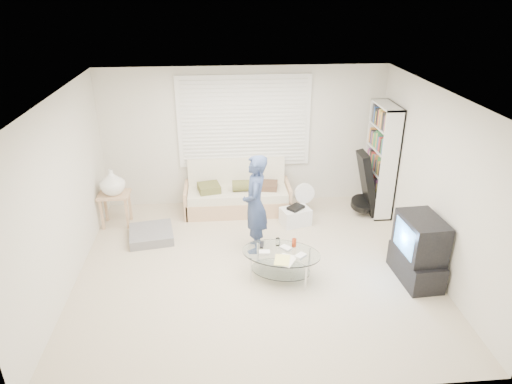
{
  "coord_description": "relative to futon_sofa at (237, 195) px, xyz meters",
  "views": [
    {
      "loc": [
        -0.46,
        -5.51,
        3.77
      ],
      "look_at": [
        0.04,
        0.3,
        1.07
      ],
      "focal_mm": 32.0,
      "sensor_mm": 36.0,
      "label": 1
    }
  ],
  "objects": [
    {
      "name": "bookshelf",
      "position": [
        2.48,
        -0.23,
        0.67
      ],
      "size": [
        0.31,
        0.82,
        1.94
      ],
      "color": "white",
      "rests_on": "ground"
    },
    {
      "name": "room_shell",
      "position": [
        0.16,
        -1.39,
        1.33
      ],
      "size": [
        5.02,
        4.52,
        2.51
      ],
      "color": "beige",
      "rests_on": "ground"
    },
    {
      "name": "grey_floor_pillow",
      "position": [
        -1.44,
        -0.9,
        -0.22
      ],
      "size": [
        0.77,
        0.77,
        0.15
      ],
      "primitive_type": "cube",
      "rotation": [
        0.0,
        0.0,
        0.16
      ],
      "color": "slate",
      "rests_on": "ground"
    },
    {
      "name": "standing_person",
      "position": [
        0.2,
        -1.36,
        0.47
      ],
      "size": [
        0.44,
        0.61,
        1.54
      ],
      "primitive_type": "imported",
      "rotation": [
        0.0,
        0.0,
        -1.71
      ],
      "color": "navy",
      "rests_on": "ground"
    },
    {
      "name": "ground",
      "position": [
        0.16,
        -1.87,
        -0.3
      ],
      "size": [
        5.0,
        5.0,
        0.0
      ],
      "primitive_type": "plane",
      "color": "#C1B196",
      "rests_on": "ground"
    },
    {
      "name": "guitar_case",
      "position": [
        2.22,
        -0.37,
        0.21
      ],
      "size": [
        0.45,
        0.43,
        1.15
      ],
      "color": "black",
      "rests_on": "ground"
    },
    {
      "name": "tv_unit",
      "position": [
        2.35,
        -2.3,
        0.16
      ],
      "size": [
        0.52,
        0.89,
        0.94
      ],
      "color": "black",
      "rests_on": "ground"
    },
    {
      "name": "coffee_table",
      "position": [
        0.5,
        -2.12,
        0.03
      ],
      "size": [
        1.24,
        0.99,
        0.52
      ],
      "color": "silver",
      "rests_on": "ground"
    },
    {
      "name": "futon_sofa",
      "position": [
        0.0,
        0.0,
        0.0
      ],
      "size": [
        1.86,
        0.75,
        0.91
      ],
      "color": "tan",
      "rests_on": "ground"
    },
    {
      "name": "window_blinds",
      "position": [
        0.16,
        0.33,
        1.25
      ],
      "size": [
        2.32,
        0.08,
        1.62
      ],
      "color": "silver",
      "rests_on": "ground"
    },
    {
      "name": "storage_bin",
      "position": [
        0.96,
        -0.61,
        -0.15
      ],
      "size": [
        0.55,
        0.45,
        0.33
      ],
      "color": "white",
      "rests_on": "ground"
    },
    {
      "name": "side_table",
      "position": [
        -2.06,
        -0.36,
        0.45
      ],
      "size": [
        0.51,
        0.41,
        1.01
      ],
      "color": "tan",
      "rests_on": "ground"
    },
    {
      "name": "floor_fan",
      "position": [
        1.16,
        -0.26,
        0.05
      ],
      "size": [
        0.37,
        0.24,
        0.6
      ],
      "color": "white",
      "rests_on": "ground"
    }
  ]
}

